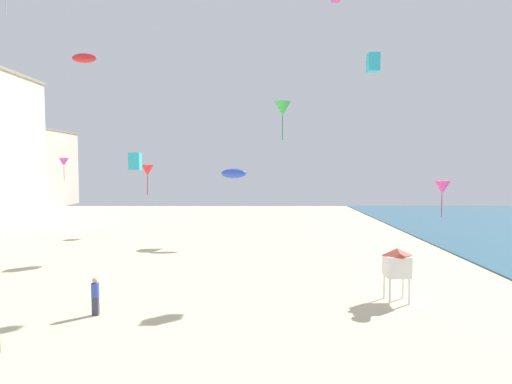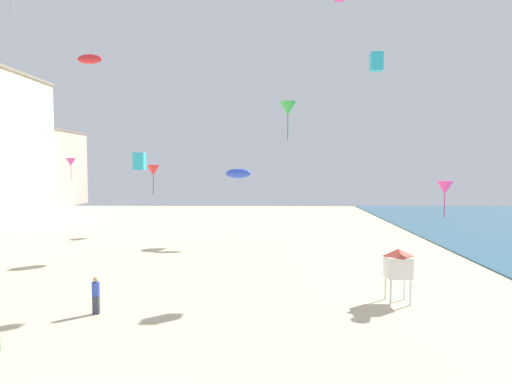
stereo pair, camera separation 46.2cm
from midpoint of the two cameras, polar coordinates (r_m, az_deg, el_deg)
The scene contains 11 objects.
boardwalk_hotel_far at distance 75.83m, azimuth -27.68°, elevation 2.70°, with size 10.46×16.31×11.82m.
kite_flyer at distance 20.76m, azimuth -20.36°, elevation -12.23°, with size 0.34×0.34×1.64m.
lifeguard_stand at distance 22.09m, azimuth 17.42°, elevation -8.76°, with size 1.10×1.10×2.55m.
kite_magenta_delta at distance 44.66m, azimuth -23.54°, elevation 3.56°, with size 0.89×0.89×2.02m.
kite_green_delta at distance 41.95m, azimuth 3.41°, elevation 10.68°, with size 1.57×1.57×3.57m.
kite_blue_parafoil at distance 36.31m, azimuth -2.98°, elevation 2.40°, with size 2.04×0.57×0.79m.
kite_red_delta at distance 43.51m, azimuth -13.86°, elevation 2.73°, with size 1.26×1.26×2.86m.
kite_magenta_delta_2 at distance 23.91m, azimuth 22.65°, elevation 0.54°, with size 0.81×0.81×1.84m.
kite_cyan_box at distance 32.95m, azimuth -15.44°, elevation 3.85°, with size 0.79×0.79×1.24m.
kite_cyan_box_2 at distance 28.33m, azimuth 14.69°, elevation 15.87°, with size 0.69×0.69×1.08m.
kite_red_parafoil at distance 36.13m, azimuth -21.35°, elevation 15.76°, with size 1.81×0.50×0.70m.
Camera 1 is at (4.48, -8.87, 6.48)m, focal length 31.02 mm.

